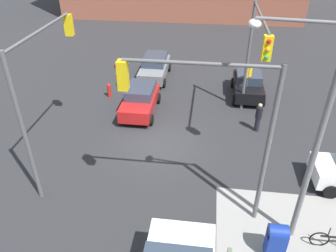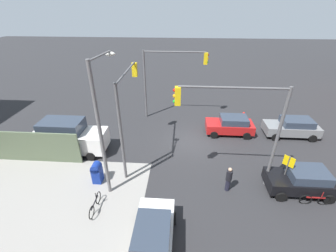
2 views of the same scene
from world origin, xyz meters
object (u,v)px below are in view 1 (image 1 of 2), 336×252
object	(u,v)px
traffic_signal_ne_corner	(212,114)
bicycle_at_crosswalk	(262,89)
fire_hydrant	(109,90)
bicycle_leaning_on_fence	(334,240)
coupe_red	(140,99)
traffic_signal_nw_corner	(255,49)
street_lamp_corner	(309,129)
hatchback_gray	(155,67)
mailbox_blue	(276,240)
coupe_black	(248,84)
pedestrian_crossing	(258,117)
traffic_signal_se_corner	(43,75)

from	to	relation	value
traffic_signal_ne_corner	bicycle_at_crosswalk	bearing A→B (deg)	162.68
fire_hydrant	bicycle_leaning_on_fence	xyz separation A→B (m)	(10.60, 11.40, -0.14)
bicycle_at_crosswalk	coupe_red	bearing A→B (deg)	-65.46
traffic_signal_nw_corner	coupe_red	world-z (taller)	traffic_signal_nw_corner
fire_hydrant	street_lamp_corner	bearing A→B (deg)	43.48
bicycle_at_crosswalk	bicycle_leaning_on_fence	bearing A→B (deg)	5.51
traffic_signal_ne_corner	bicycle_leaning_on_fence	distance (m)	6.46
coupe_red	hatchback_gray	xyz separation A→B (m)	(-5.21, 0.02, 0.00)
hatchback_gray	mailbox_blue	bearing A→B (deg)	24.47
coupe_black	hatchback_gray	bearing A→B (deg)	-107.61
traffic_signal_nw_corner	coupe_black	world-z (taller)	traffic_signal_nw_corner
coupe_red	coupe_black	bearing A→B (deg)	114.94
mailbox_blue	hatchback_gray	distance (m)	16.15
traffic_signal_nw_corner	hatchback_gray	xyz separation A→B (m)	(-6.33, -6.19, -3.82)
traffic_signal_ne_corner	pedestrian_crossing	bearing A→B (deg)	157.25
traffic_signal_nw_corner	traffic_signal_se_corner	world-z (taller)	same
traffic_signal_se_corner	coupe_black	world-z (taller)	traffic_signal_se_corner
traffic_signal_se_corner	street_lamp_corner	distance (m)	10.35
mailbox_blue	traffic_signal_se_corner	bearing A→B (deg)	-112.53
bicycle_leaning_on_fence	coupe_black	bearing A→B (deg)	-169.44
coupe_red	bicycle_leaning_on_fence	distance (m)	12.59
hatchback_gray	pedestrian_crossing	bearing A→B (deg)	46.68
mailbox_blue	coupe_black	xyz separation A→B (m)	(-12.59, -0.04, 0.08)
traffic_signal_se_corner	bicycle_at_crosswalk	size ratio (longest dim) A/B	3.71
traffic_signal_nw_corner	bicycle_at_crosswalk	world-z (taller)	traffic_signal_nw_corner
traffic_signal_se_corner	street_lamp_corner	bearing A→B (deg)	73.73
bicycle_leaning_on_fence	traffic_signal_ne_corner	bearing A→B (deg)	-103.11
fire_hydrant	coupe_black	size ratio (longest dim) A/B	0.24
street_lamp_corner	pedestrian_crossing	world-z (taller)	street_lamp_corner
pedestrian_crossing	traffic_signal_nw_corner	bearing A→B (deg)	15.79
bicycle_leaning_on_fence	pedestrian_crossing	bearing A→B (deg)	-165.28
hatchback_gray	bicycle_at_crosswalk	bearing A→B (deg)	77.58
street_lamp_corner	fire_hydrant	distance (m)	14.62
mailbox_blue	traffic_signal_ne_corner	bearing A→B (deg)	-123.95
street_lamp_corner	traffic_signal_se_corner	bearing A→B (deg)	-106.27
coupe_black	pedestrian_crossing	size ratio (longest dim) A/B	2.28
traffic_signal_nw_corner	street_lamp_corner	bearing A→B (deg)	7.26
street_lamp_corner	fire_hydrant	size ratio (longest dim) A/B	8.51
traffic_signal_nw_corner	mailbox_blue	world-z (taller)	traffic_signal_nw_corner
mailbox_blue	coupe_black	bearing A→B (deg)	-179.83
traffic_signal_se_corner	street_lamp_corner	world-z (taller)	street_lamp_corner
coupe_red	bicycle_at_crosswalk	xyz separation A→B (m)	(-3.52, 7.71, -0.50)
coupe_red	bicycle_leaning_on_fence	size ratio (longest dim) A/B	2.29
fire_hydrant	coupe_black	world-z (taller)	coupe_black
street_lamp_corner	mailbox_blue	size ratio (longest dim) A/B	5.59
hatchback_gray	pedestrian_crossing	distance (m)	9.47
traffic_signal_ne_corner	mailbox_blue	size ratio (longest dim) A/B	4.55
hatchback_gray	bicycle_leaning_on_fence	world-z (taller)	hatchback_gray
hatchback_gray	bicycle_leaning_on_fence	xyz separation A→B (m)	(14.10, 8.88, -0.50)
mailbox_blue	bicycle_at_crosswalk	distance (m)	13.05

